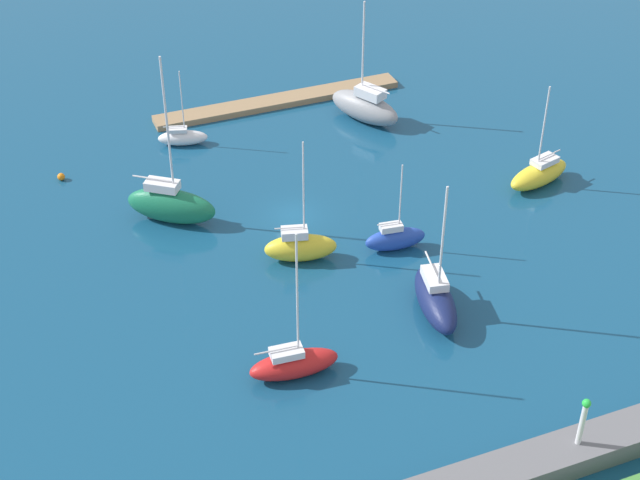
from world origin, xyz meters
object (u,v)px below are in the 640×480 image
sailboat_gray_along_channel (365,106)px  sailboat_red_center_basin (294,363)px  harbor_beacon (583,419)px  sailboat_green_lone_north (171,204)px  pier_dock (278,101)px  mooring_buoy_orange (61,177)px  sailboat_yellow_outer_mooring (539,174)px  sailboat_blue_inner_mooring (395,238)px  sailboat_navy_far_north (435,298)px  sailboat_yellow_east_end (300,246)px  sailboat_white_west_end (183,137)px

sailboat_gray_along_channel → sailboat_red_center_basin: size_ratio=1.04×
harbor_beacon → sailboat_green_lone_north: 38.95m
pier_dock → mooring_buoy_orange: 24.17m
sailboat_gray_along_channel → sailboat_yellow_outer_mooring: (-9.70, 16.64, -0.47)m
pier_dock → sailboat_red_center_basin: (12.47, 38.01, 0.74)m
sailboat_yellow_outer_mooring → mooring_buoy_orange: (39.80, -16.57, -0.76)m
pier_dock → sailboat_blue_inner_mooring: bearing=90.7°
sailboat_green_lone_north → sailboat_yellow_outer_mooring: sailboat_green_lone_north is taller
sailboat_navy_far_north → sailboat_yellow_outer_mooring: 21.03m
sailboat_blue_inner_mooring → sailboat_red_center_basin: bearing=-133.1°
sailboat_yellow_east_end → sailboat_gray_along_channel: bearing=69.1°
pier_dock → harbor_beacon: harbor_beacon is taller
sailboat_red_center_basin → sailboat_gray_along_channel: bearing=63.1°
mooring_buoy_orange → harbor_beacon: bearing=118.4°
pier_dock → sailboat_green_lone_north: (15.55, 16.67, 1.40)m
sailboat_red_center_basin → sailboat_green_lone_north: bearing=102.8°
sailboat_navy_far_north → sailboat_yellow_outer_mooring: sailboat_navy_far_north is taller
sailboat_red_center_basin → sailboat_white_west_end: bearing=92.6°
sailboat_yellow_east_end → sailboat_blue_inner_mooring: size_ratio=1.36×
harbor_beacon → pier_dock: bearing=-88.7°
pier_dock → sailboat_green_lone_north: bearing=47.0°
sailboat_yellow_east_end → sailboat_white_west_end: size_ratio=1.41×
harbor_beacon → sailboat_green_lone_north: (16.77, -35.10, -2.01)m
harbor_beacon → sailboat_white_west_end: bearing=-75.2°
pier_dock → sailboat_green_lone_north: sailboat_green_lone_north is taller
sailboat_navy_far_north → sailboat_red_center_basin: size_ratio=0.96×
harbor_beacon → sailboat_gray_along_channel: (-5.62, -45.29, -2.15)m
sailboat_yellow_east_end → harbor_beacon: bearing=-56.3°
pier_dock → sailboat_yellow_east_end: size_ratio=2.40×
harbor_beacon → sailboat_white_west_end: sailboat_white_west_end is taller
sailboat_green_lone_north → sailboat_white_west_end: sailboat_green_lone_north is taller
sailboat_white_west_end → sailboat_green_lone_north: bearing=-92.0°
pier_dock → sailboat_white_west_end: size_ratio=3.38×
harbor_beacon → sailboat_gray_along_channel: bearing=-97.1°
sailboat_gray_along_channel → sailboat_yellow_east_end: bearing=115.6°
sailboat_yellow_east_end → sailboat_blue_inner_mooring: 7.82m
harbor_beacon → sailboat_red_center_basin: sailboat_red_center_basin is taller
sailboat_blue_inner_mooring → sailboat_white_west_end: size_ratio=1.03×
pier_dock → sailboat_gray_along_channel: bearing=136.5°
pier_dock → sailboat_yellow_outer_mooring: size_ratio=2.64×
sailboat_yellow_east_end → sailboat_blue_inner_mooring: bearing=4.3°
sailboat_gray_along_channel → mooring_buoy_orange: size_ratio=18.08×
sailboat_blue_inner_mooring → sailboat_yellow_outer_mooring: sailboat_yellow_outer_mooring is taller
sailboat_navy_far_north → sailboat_red_center_basin: bearing=-67.4°
sailboat_navy_far_north → sailboat_white_west_end: 33.12m
harbor_beacon → sailboat_yellow_outer_mooring: bearing=-118.1°
sailboat_green_lone_north → sailboat_red_center_basin: (-3.09, 21.34, -0.66)m
harbor_beacon → sailboat_yellow_outer_mooring: (-15.32, -28.65, -2.62)m
sailboat_red_center_basin → mooring_buoy_orange: sailboat_red_center_basin is taller
sailboat_blue_inner_mooring → sailboat_navy_far_north: sailboat_navy_far_north is taller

